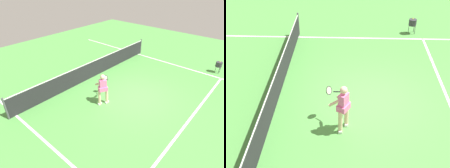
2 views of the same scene
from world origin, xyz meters
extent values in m
plane|color=#4C9342|center=(0.00, 0.00, 0.00)|extent=(25.27, 25.27, 0.00)
cube|color=white|center=(0.00, -2.66, 0.00)|extent=(9.50, 0.10, 0.01)
cube|color=white|center=(4.75, 0.00, 0.00)|extent=(0.10, 17.44, 0.01)
cylinder|color=#4C4C51|center=(5.05, 3.22, 0.54)|extent=(0.08, 0.08, 1.09)
cube|color=#232326|center=(0.00, 3.22, 0.48)|extent=(10.02, 0.02, 0.97)
cube|color=white|center=(0.00, 3.22, 0.99)|extent=(10.02, 0.02, 0.04)
cylinder|color=beige|center=(-1.74, 1.02, 0.39)|extent=(0.13, 0.13, 0.78)
cylinder|color=beige|center=(-1.43, 0.85, 0.39)|extent=(0.13, 0.13, 0.78)
cube|color=white|center=(-1.74, 1.02, 0.04)|extent=(0.20, 0.10, 0.08)
cube|color=white|center=(-1.43, 0.85, 0.04)|extent=(0.20, 0.10, 0.08)
cube|color=pink|center=(-1.58, 0.93, 1.04)|extent=(0.38, 0.33, 0.52)
cube|color=pink|center=(-1.58, 0.93, 0.84)|extent=(0.49, 0.44, 0.20)
sphere|color=beige|center=(-1.58, 0.93, 1.44)|extent=(0.22, 0.22, 0.22)
cylinder|color=beige|center=(-1.64, 1.14, 1.06)|extent=(0.12, 0.48, 0.37)
cylinder|color=beige|center=(-1.38, 0.99, 1.06)|extent=(0.44, 0.35, 0.37)
cylinder|color=black|center=(-1.08, 1.14, 1.02)|extent=(0.17, 0.27, 0.14)
torus|color=black|center=(-0.94, 1.40, 0.96)|extent=(0.31, 0.24, 0.28)
cylinder|color=beige|center=(-0.94, 1.40, 0.96)|extent=(0.25, 0.19, 0.23)
cylinder|color=#333338|center=(5.42, -2.21, 0.55)|extent=(0.36, 0.36, 0.30)
cylinder|color=#333338|center=(5.55, -2.09, 0.20)|extent=(0.02, 0.02, 0.40)
cylinder|color=#333338|center=(5.29, -2.34, 0.20)|extent=(0.02, 0.02, 0.40)
cylinder|color=#333338|center=(5.55, -2.34, 0.20)|extent=(0.02, 0.02, 0.40)
sphere|color=#D1E533|center=(5.47, -2.21, 0.71)|extent=(0.07, 0.07, 0.07)
camera|label=1|loc=(-6.94, -4.24, 5.49)|focal=30.78mm
camera|label=2|loc=(-8.91, 0.82, 6.61)|focal=51.00mm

